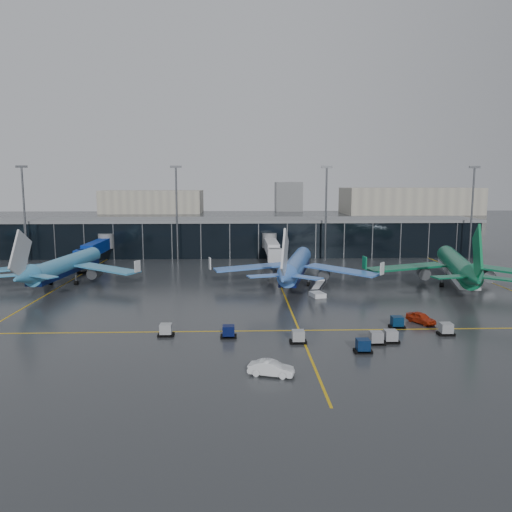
{
  "coord_description": "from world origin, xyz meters",
  "views": [
    {
      "loc": [
        1.36,
        -83.75,
        20.8
      ],
      "look_at": [
        5.0,
        18.0,
        6.0
      ],
      "focal_mm": 35.0,
      "sensor_mm": 36.0,
      "label": 1
    }
  ],
  "objects_px": {
    "airliner_klm_near": "(296,254)",
    "airliner_aer_lingus": "(457,253)",
    "baggage_carts": "(333,334)",
    "service_van_white": "(271,368)",
    "mobile_airstair": "(317,293)",
    "service_van_red": "(421,318)",
    "airliner_arkefly": "(66,254)"
  },
  "relations": [
    {
      "from": "airliner_klm_near",
      "to": "airliner_aer_lingus",
      "type": "bearing_deg",
      "value": 7.39
    },
    {
      "from": "baggage_carts",
      "to": "airliner_klm_near",
      "type": "bearing_deg",
      "value": 91.02
    },
    {
      "from": "airliner_klm_near",
      "to": "service_van_white",
      "type": "xyz_separation_m",
      "value": [
        -8.51,
        -50.11,
        -5.44
      ]
    },
    {
      "from": "mobile_airstair",
      "to": "service_van_white",
      "type": "relative_size",
      "value": 0.73
    },
    {
      "from": "service_van_red",
      "to": "airliner_arkefly",
      "type": "bearing_deg",
      "value": 124.93
    },
    {
      "from": "service_van_red",
      "to": "baggage_carts",
      "type": "bearing_deg",
      "value": 179.3
    },
    {
      "from": "airliner_arkefly",
      "to": "baggage_carts",
      "type": "bearing_deg",
      "value": -34.32
    },
    {
      "from": "airliner_arkefly",
      "to": "mobile_airstair",
      "type": "height_order",
      "value": "airliner_arkefly"
    },
    {
      "from": "airliner_arkefly",
      "to": "service_van_red",
      "type": "xyz_separation_m",
      "value": [
        63.58,
        -32.99,
        -5.3
      ]
    },
    {
      "from": "airliner_arkefly",
      "to": "airliner_klm_near",
      "type": "height_order",
      "value": "airliner_klm_near"
    },
    {
      "from": "airliner_klm_near",
      "to": "service_van_white",
      "type": "bearing_deg",
      "value": -86.84
    },
    {
      "from": "airliner_klm_near",
      "to": "service_van_red",
      "type": "height_order",
      "value": "airliner_klm_near"
    },
    {
      "from": "airliner_arkefly",
      "to": "airliner_aer_lingus",
      "type": "height_order",
      "value": "airliner_aer_lingus"
    },
    {
      "from": "airliner_aer_lingus",
      "to": "baggage_carts",
      "type": "bearing_deg",
      "value": -117.34
    },
    {
      "from": "airliner_klm_near",
      "to": "mobile_airstair",
      "type": "xyz_separation_m",
      "value": [
        2.63,
        -12.05,
        -5.5
      ]
    },
    {
      "from": "service_van_white",
      "to": "service_van_red",
      "type": "bearing_deg",
      "value": -33.61
    },
    {
      "from": "airliner_aer_lingus",
      "to": "mobile_airstair",
      "type": "distance_m",
      "value": 31.88
    },
    {
      "from": "airliner_aer_lingus",
      "to": "mobile_airstair",
      "type": "relative_size",
      "value": 11.99
    },
    {
      "from": "mobile_airstair",
      "to": "airliner_arkefly",
      "type": "bearing_deg",
      "value": 149.16
    },
    {
      "from": "airliner_klm_near",
      "to": "mobile_airstair",
      "type": "distance_m",
      "value": 13.5
    },
    {
      "from": "mobile_airstair",
      "to": "service_van_white",
      "type": "bearing_deg",
      "value": -120.91
    },
    {
      "from": "airliner_klm_near",
      "to": "service_van_red",
      "type": "bearing_deg",
      "value": -50.23
    },
    {
      "from": "airliner_aer_lingus",
      "to": "service_van_red",
      "type": "relative_size",
      "value": 9.15
    },
    {
      "from": "baggage_carts",
      "to": "airliner_aer_lingus",
      "type": "bearing_deg",
      "value": 47.28
    },
    {
      "from": "airliner_klm_near",
      "to": "airliner_aer_lingus",
      "type": "xyz_separation_m",
      "value": [
        32.64,
        -3.09,
        0.46
      ]
    },
    {
      "from": "mobile_airstair",
      "to": "service_van_white",
      "type": "xyz_separation_m",
      "value": [
        -11.14,
        -38.06,
        0.06
      ]
    },
    {
      "from": "service_van_white",
      "to": "airliner_klm_near",
      "type": "bearing_deg",
      "value": 7.01
    },
    {
      "from": "service_van_red",
      "to": "service_van_white",
      "type": "relative_size",
      "value": 0.95
    },
    {
      "from": "baggage_carts",
      "to": "service_van_white",
      "type": "distance_m",
      "value": 15.42
    },
    {
      "from": "airliner_arkefly",
      "to": "service_van_white",
      "type": "xyz_separation_m",
      "value": [
        39.68,
        -52.86,
        -5.29
      ]
    },
    {
      "from": "airliner_aer_lingus",
      "to": "baggage_carts",
      "type": "xyz_separation_m",
      "value": [
        -31.97,
        -34.63,
        -5.97
      ]
    },
    {
      "from": "baggage_carts",
      "to": "mobile_airstair",
      "type": "relative_size",
      "value": 11.21
    }
  ]
}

